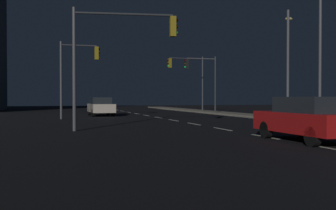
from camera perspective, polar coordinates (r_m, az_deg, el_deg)
The scene contains 12 objects.
ground_plane at distance 23.98m, azimuth 3.31°, elevation -2.64°, with size 112.00×112.00×0.00m, color black.
sidewalk_right at distance 27.67m, azimuth 18.87°, elevation -2.06°, with size 2.27×77.00×0.14m, color gray.
lane_markings_center at distance 27.29m, azimuth 0.80°, elevation -2.18°, with size 0.14×50.00×0.01m.
lane_edge_line at distance 31.20m, azimuth 11.44°, elevation -1.80°, with size 0.14×53.00×0.01m.
car at distance 14.88m, azimuth 19.31°, elevation -1.77°, with size 1.83×4.40×1.57m.
car_oncoming at distance 34.54m, azimuth -9.53°, elevation -0.16°, with size 1.89×4.43×1.57m.
traffic_light_near_right at distance 41.41m, azimuth 2.86°, elevation 4.63°, with size 4.02×0.61×5.68m.
traffic_light_mid_left at distance 29.93m, azimuth -12.75°, elevation 5.47°, with size 2.86×0.35×5.58m.
traffic_light_far_left at distance 38.27m, azimuth 4.87°, elevation 4.53°, with size 3.22×0.34×5.35m.
traffic_light_near_left at distance 19.06m, azimuth -6.89°, elevation 8.63°, with size 4.88×0.95×5.70m.
street_lamp_across_street at distance 26.57m, azimuth 20.40°, elevation 8.66°, with size 0.56×2.03×8.35m.
street_lamp_corner at distance 28.46m, azimuth 16.70°, elevation 7.01°, with size 1.45×1.82×7.25m.
Camera 1 is at (-8.16, -5.00, 1.54)m, focal length 42.90 mm.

